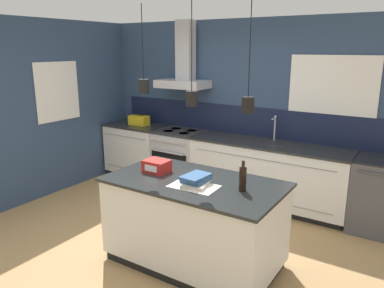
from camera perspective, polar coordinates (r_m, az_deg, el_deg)
ground_plane at (r=4.46m, az=-4.12°, el=-14.99°), size 16.00×16.00×0.00m
wall_back at (r=5.69m, az=7.36°, el=5.92°), size 5.60×2.29×2.60m
wall_left at (r=6.16m, az=-18.77°, el=5.46°), size 0.08×3.80×2.60m
counter_run_left at (r=6.59m, az=-8.22°, el=-0.88°), size 1.05×0.64×0.91m
counter_run_sink at (r=5.39m, az=11.46°, el=-4.52°), size 2.25×0.64×1.27m
oven_range at (r=6.06m, az=-1.83°, el=-2.17°), size 0.75×0.66×0.91m
dishwasher at (r=5.09m, az=26.73°, el=-7.06°), size 0.63×0.65×0.91m
kitchen_island at (r=3.90m, az=0.34°, el=-11.82°), size 1.76×0.98×0.91m
bottle_on_island at (r=3.46m, az=7.74°, el=-5.24°), size 0.07×0.07×0.29m
book_stack at (r=3.58m, az=0.62°, el=-5.59°), size 0.28×0.34×0.10m
red_supply_box at (r=3.98m, az=-5.45°, el=-3.36°), size 0.26×0.20×0.13m
paper_pile at (r=3.57m, az=0.30°, el=-6.47°), size 0.47×0.31×0.01m
yellow_toolbox at (r=6.44m, az=-8.08°, el=3.60°), size 0.34×0.18×0.19m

